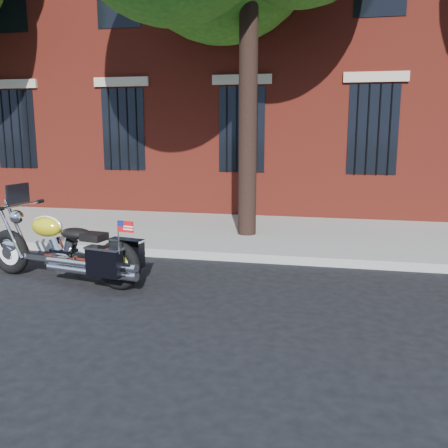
# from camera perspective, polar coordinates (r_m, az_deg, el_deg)

# --- Properties ---
(ground) EXTENTS (120.00, 120.00, 0.00)m
(ground) POSITION_cam_1_polar(r_m,az_deg,el_deg) (7.47, -4.87, -6.68)
(ground) COLOR black
(ground) RESTS_ON ground
(curb) EXTENTS (40.00, 0.16, 0.15)m
(curb) POSITION_cam_1_polar(r_m,az_deg,el_deg) (8.73, -2.26, -3.52)
(curb) COLOR gray
(curb) RESTS_ON ground
(sidewalk) EXTENTS (40.00, 3.60, 0.15)m
(sidewalk) POSITION_cam_1_polar(r_m,az_deg,el_deg) (10.51, 0.26, -1.00)
(sidewalk) COLOR gray
(sidewalk) RESTS_ON ground
(building) EXTENTS (26.00, 10.08, 12.00)m
(building) POSITION_cam_1_polar(r_m,az_deg,el_deg) (17.40, 5.25, 23.40)
(building) COLOR maroon
(building) RESTS_ON ground
(motorcycle) EXTENTS (2.73, 1.13, 1.43)m
(motorcycle) POSITION_cam_1_polar(r_m,az_deg,el_deg) (7.65, -17.35, -2.98)
(motorcycle) COLOR black
(motorcycle) RESTS_ON ground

